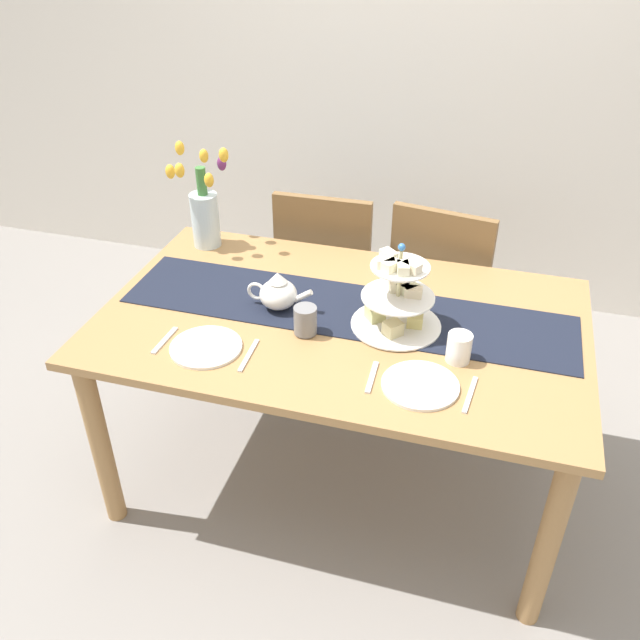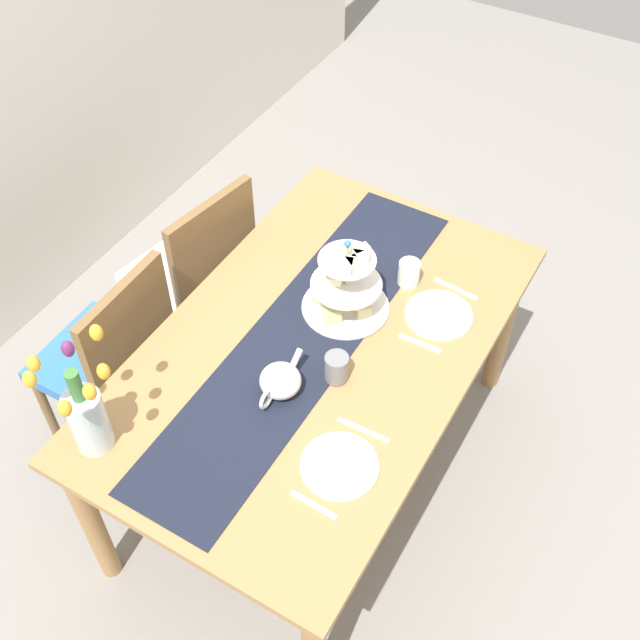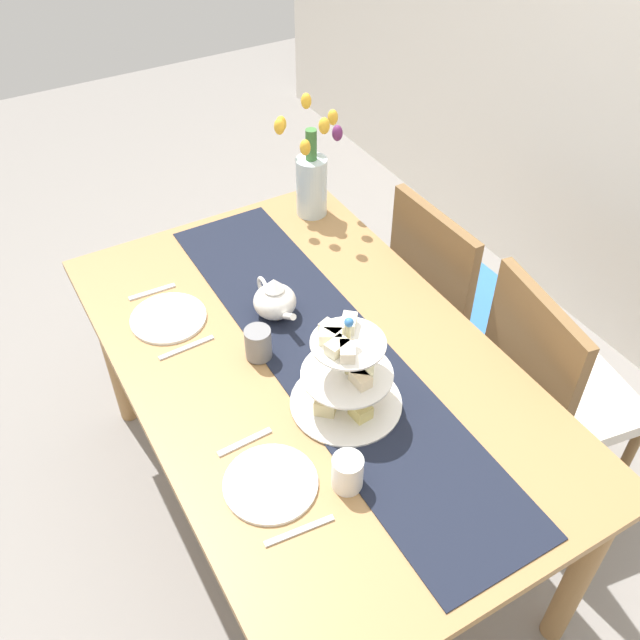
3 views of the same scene
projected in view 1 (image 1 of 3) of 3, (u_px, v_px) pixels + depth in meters
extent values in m
plane|color=gray|center=(338.00, 474.00, 2.69)|extent=(8.00, 8.00, 0.00)
cube|color=silver|center=(427.00, 49.00, 3.24)|extent=(6.00, 0.08, 2.60)
cube|color=#A37747|center=(342.00, 321.00, 2.28)|extent=(1.64, 0.99, 0.03)
cylinder|color=#A37747|center=(100.00, 444.00, 2.32)|extent=(0.07, 0.07, 0.72)
cylinder|color=#A37747|center=(548.00, 544.00, 1.98)|extent=(0.07, 0.07, 0.72)
cylinder|color=#A37747|center=(203.00, 314.00, 3.00)|extent=(0.07, 0.07, 0.72)
cylinder|color=#A37747|center=(549.00, 372.00, 2.66)|extent=(0.07, 0.07, 0.72)
cylinder|color=brown|center=(375.00, 303.00, 3.38)|extent=(0.04, 0.04, 0.41)
cylinder|color=brown|center=(306.00, 293.00, 3.45)|extent=(0.04, 0.04, 0.41)
cylinder|color=brown|center=(360.00, 343.00, 3.09)|extent=(0.04, 0.04, 0.41)
cylinder|color=brown|center=(286.00, 332.00, 3.16)|extent=(0.04, 0.04, 0.41)
cube|color=#3370B7|center=(332.00, 276.00, 3.14)|extent=(0.43, 0.43, 0.05)
cube|color=brown|center=(322.00, 247.00, 2.85)|extent=(0.42, 0.04, 0.45)
cylinder|color=brown|center=(488.00, 324.00, 3.22)|extent=(0.04, 0.04, 0.41)
cylinder|color=brown|center=(417.00, 307.00, 3.35)|extent=(0.04, 0.04, 0.41)
cylinder|color=brown|center=(469.00, 366.00, 2.95)|extent=(0.04, 0.04, 0.41)
cylinder|color=brown|center=(392.00, 345.00, 3.08)|extent=(0.04, 0.04, 0.41)
cube|color=silver|center=(446.00, 293.00, 3.02)|extent=(0.48, 0.48, 0.05)
cube|color=brown|center=(440.00, 262.00, 2.74)|extent=(0.42, 0.10, 0.45)
cube|color=black|center=(346.00, 309.00, 2.31)|extent=(1.56, 0.34, 0.00)
cylinder|color=beige|center=(399.00, 289.00, 2.15)|extent=(0.01, 0.01, 0.28)
cylinder|color=white|center=(396.00, 325.00, 2.22)|extent=(0.30, 0.30, 0.01)
cylinder|color=white|center=(398.00, 296.00, 2.16)|extent=(0.24, 0.24, 0.01)
cylinder|color=white|center=(400.00, 267.00, 2.10)|extent=(0.19, 0.19, 0.01)
cube|color=#DECD77|center=(415.00, 321.00, 2.20)|extent=(0.05, 0.05, 0.04)
cube|color=#ECD08A|center=(397.00, 304.00, 2.29)|extent=(0.08, 0.07, 0.04)
cube|color=#D1CF87|center=(375.00, 313.00, 2.24)|extent=(0.08, 0.08, 0.05)
cube|color=beige|center=(393.00, 328.00, 2.16)|extent=(0.07, 0.07, 0.05)
cube|color=beige|center=(413.00, 292.00, 2.15)|extent=(0.06, 0.04, 0.03)
cube|color=beige|center=(410.00, 289.00, 2.16)|extent=(0.06, 0.07, 0.03)
cube|color=beige|center=(404.00, 287.00, 2.18)|extent=(0.05, 0.06, 0.03)
cube|color=beige|center=(395.00, 285.00, 2.19)|extent=(0.05, 0.06, 0.03)
cube|color=beige|center=(389.00, 255.00, 2.12)|extent=(0.07, 0.06, 0.03)
cube|color=#F0E6C3|center=(386.00, 263.00, 2.08)|extent=(0.06, 0.05, 0.03)
cube|color=#F0E7C3|center=(391.00, 266.00, 2.07)|extent=(0.06, 0.07, 0.03)
cube|color=beige|center=(403.00, 268.00, 2.06)|extent=(0.05, 0.06, 0.03)
cube|color=beige|center=(412.00, 267.00, 2.06)|extent=(0.07, 0.06, 0.03)
sphere|color=#3370B7|center=(402.00, 247.00, 2.06)|extent=(0.02, 0.02, 0.02)
ellipsoid|color=white|center=(278.00, 295.00, 2.29)|extent=(0.13, 0.13, 0.10)
cone|color=white|center=(278.00, 277.00, 2.26)|extent=(0.06, 0.06, 0.04)
cylinder|color=white|center=(303.00, 296.00, 2.27)|extent=(0.07, 0.02, 0.06)
torus|color=white|center=(256.00, 291.00, 2.31)|extent=(0.07, 0.01, 0.07)
cylinder|color=silver|center=(205.00, 220.00, 2.66)|extent=(0.11, 0.11, 0.22)
cylinder|color=#3D7538|center=(201.00, 182.00, 2.57)|extent=(0.04, 0.04, 0.12)
ellipsoid|color=yellow|center=(224.00, 155.00, 2.47)|extent=(0.04, 0.04, 0.06)
ellipsoid|color=#6B2860|center=(222.00, 164.00, 2.58)|extent=(0.04, 0.04, 0.06)
ellipsoid|color=yellow|center=(204.00, 156.00, 2.62)|extent=(0.04, 0.04, 0.06)
ellipsoid|color=yellow|center=(180.00, 148.00, 2.56)|extent=(0.04, 0.04, 0.06)
ellipsoid|color=yellow|center=(170.00, 172.00, 2.51)|extent=(0.04, 0.04, 0.06)
ellipsoid|color=yellow|center=(180.00, 170.00, 2.45)|extent=(0.04, 0.04, 0.06)
ellipsoid|color=yellow|center=(209.00, 180.00, 2.49)|extent=(0.04, 0.04, 0.06)
cylinder|color=white|center=(206.00, 347.00, 2.12)|extent=(0.23, 0.23, 0.01)
cube|color=silver|center=(165.00, 340.00, 2.16)|extent=(0.02, 0.15, 0.01)
cube|color=silver|center=(249.00, 355.00, 2.09)|extent=(0.02, 0.17, 0.01)
cylinder|color=white|center=(420.00, 385.00, 1.96)|extent=(0.23, 0.23, 0.01)
cube|color=silver|center=(372.00, 377.00, 2.00)|extent=(0.02, 0.15, 0.01)
cube|color=silver|center=(470.00, 395.00, 1.93)|extent=(0.03, 0.17, 0.01)
cylinder|color=slate|center=(305.00, 320.00, 2.17)|extent=(0.08, 0.08, 0.09)
cylinder|color=white|center=(459.00, 348.00, 2.05)|extent=(0.08, 0.08, 0.09)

